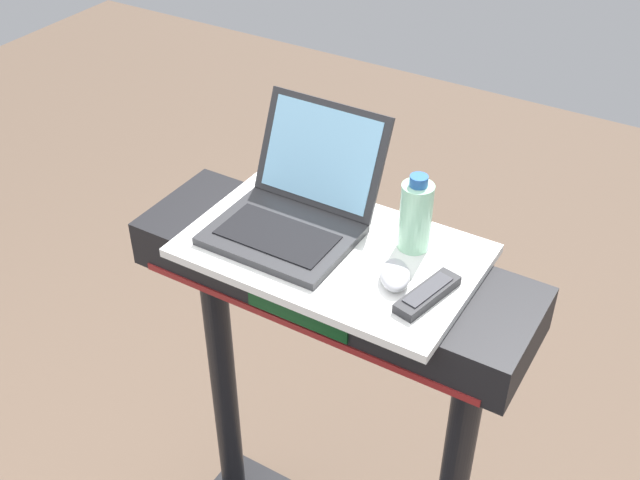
% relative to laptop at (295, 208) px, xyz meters
% --- Properties ---
extents(desk_board, '(0.62, 0.39, 0.02)m').
position_rel_laptop_xyz_m(desk_board, '(0.11, -0.02, -0.06)').
color(desk_board, white).
rests_on(desk_board, treadmill_base).
extents(laptop, '(0.30, 0.33, 0.24)m').
position_rel_laptop_xyz_m(laptop, '(0.00, 0.00, 0.00)').
color(laptop, '#2D2D30').
rests_on(laptop, desk_board).
extents(computer_mouse, '(0.10, 0.12, 0.03)m').
position_rel_laptop_xyz_m(computer_mouse, '(0.27, -0.06, -0.03)').
color(computer_mouse, '#B2B2B7').
rests_on(computer_mouse, desk_board).
extents(water_bottle, '(0.07, 0.07, 0.17)m').
position_rel_laptop_xyz_m(water_bottle, '(0.25, 0.07, 0.03)').
color(water_bottle, '#9EDBB2').
rests_on(water_bottle, desk_board).
extents(tv_remote, '(0.08, 0.17, 0.02)m').
position_rel_laptop_xyz_m(tv_remote, '(0.35, -0.07, -0.04)').
color(tv_remote, '#232326').
rests_on(tv_remote, desk_board).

